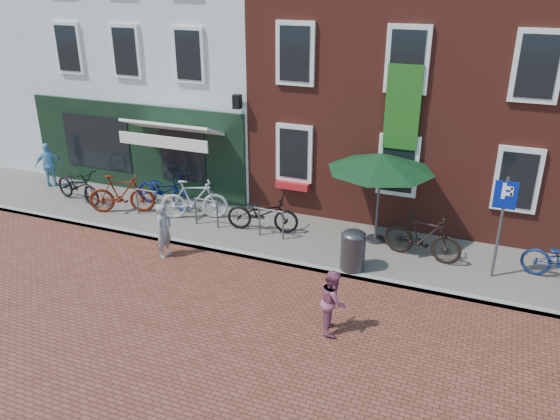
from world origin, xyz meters
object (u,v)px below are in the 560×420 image
at_px(bicycle_3, 194,199).
at_px(bicycle_5, 423,237).
at_px(bicycle_2, 164,190).
at_px(bicycle_4, 263,213).
at_px(woman, 164,230).
at_px(litter_bin, 353,248).
at_px(parasol, 381,159).
at_px(bicycle_1, 122,194).
at_px(bicycle_0, 78,186).
at_px(parking_sign, 503,212).
at_px(cafe_person, 49,165).
at_px(boy, 333,301).

relative_size(bicycle_3, bicycle_5, 1.00).
distance_m(bicycle_2, bicycle_4, 3.55).
relative_size(woman, bicycle_2, 0.71).
bearing_deg(bicycle_4, litter_bin, -122.44).
bearing_deg(parasol, bicycle_1, -173.00).
height_order(bicycle_0, bicycle_5, bicycle_5).
bearing_deg(bicycle_1, bicycle_3, -103.30).
height_order(parasol, bicycle_2, parasol).
height_order(bicycle_0, bicycle_2, same).
relative_size(bicycle_1, bicycle_3, 1.00).
bearing_deg(woman, bicycle_4, -37.96).
relative_size(parking_sign, bicycle_0, 1.24).
height_order(parking_sign, bicycle_2, parking_sign).
height_order(woman, bicycle_0, woman).
relative_size(cafe_person, bicycle_1, 0.76).
relative_size(woman, boy, 1.04).
relative_size(woman, bicycle_4, 0.71).
relative_size(parking_sign, bicycle_4, 1.24).
bearing_deg(woman, parasol, -58.93).
relative_size(parking_sign, bicycle_5, 1.27).
height_order(woman, bicycle_1, woman).
xyz_separation_m(parasol, cafe_person, (-11.20, 0.06, -1.58)).
relative_size(cafe_person, bicycle_2, 0.74).
bearing_deg(parking_sign, bicycle_1, -179.72).
xyz_separation_m(bicycle_2, bicycle_4, (3.52, -0.48, 0.00)).
xyz_separation_m(cafe_person, bicycle_5, (12.51, -0.62, -0.16)).
height_order(parasol, bicycle_3, parasol).
bearing_deg(bicycle_2, bicycle_0, 111.84).
relative_size(bicycle_2, bicycle_4, 1.00).
height_order(parking_sign, bicycle_5, parking_sign).
bearing_deg(litter_bin, boy, -84.45).
bearing_deg(parking_sign, bicycle_0, 179.34).
bearing_deg(bicycle_5, litter_bin, 138.24).
xyz_separation_m(parking_sign, woman, (-7.94, -1.83, -1.07)).
distance_m(parking_sign, boy, 4.62).
bearing_deg(woman, boy, -104.97).
bearing_deg(woman, bicycle_2, 35.02).
xyz_separation_m(bicycle_3, bicycle_5, (6.60, -0.05, 0.00)).
xyz_separation_m(bicycle_4, bicycle_5, (4.40, -0.01, 0.06)).
bearing_deg(bicycle_3, boy, -147.69).
height_order(litter_bin, cafe_person, cafe_person).
xyz_separation_m(cafe_person, bicycle_1, (3.65, -0.99, -0.16)).
relative_size(boy, bicycle_2, 0.68).
bearing_deg(bicycle_1, woman, -147.80).
bearing_deg(litter_bin, parasol, 84.35).
bearing_deg(cafe_person, parasol, 137.00).
bearing_deg(bicycle_4, boy, -149.31).
xyz_separation_m(cafe_person, bicycle_0, (1.84, -0.79, -0.22)).
xyz_separation_m(bicycle_1, bicycle_5, (8.85, 0.37, 0.00)).
bearing_deg(bicycle_2, litter_bin, -96.36).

